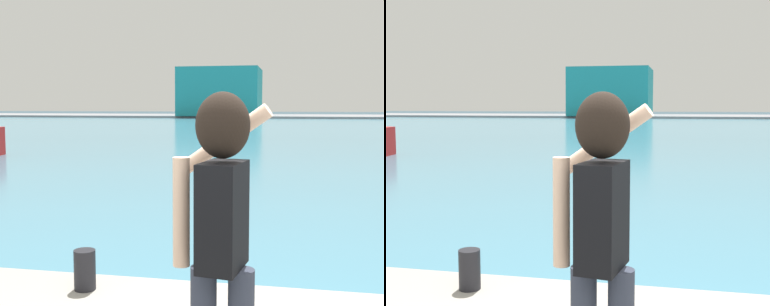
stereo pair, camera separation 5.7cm
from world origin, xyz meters
TOP-DOWN VIEW (x-y plane):
  - ground_plane at (0.00, 50.00)m, footprint 220.00×220.00m
  - harbor_water at (0.00, 52.00)m, footprint 140.00×100.00m
  - far_shore_dock at (0.00, 92.00)m, footprint 140.00×20.00m
  - person_photographer at (-0.10, -0.03)m, footprint 0.53×0.56m
  - harbor_bollard at (-1.58, 1.59)m, footprint 0.20×0.20m
  - warehouse_left at (-12.68, 88.00)m, footprint 13.86×13.15m

SIDE VIEW (x-z plane):
  - ground_plane at x=0.00m, z-range 0.00..0.00m
  - harbor_water at x=0.00m, z-range 0.00..0.02m
  - far_shore_dock at x=0.00m, z-range 0.00..0.36m
  - harbor_bollard at x=-1.58m, z-range 0.67..1.04m
  - person_photographer at x=-0.10m, z-range 0.87..2.61m
  - warehouse_left at x=-12.68m, z-range 0.36..8.70m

